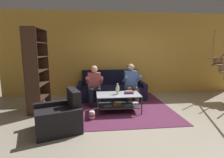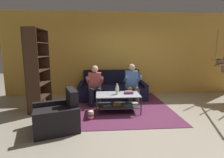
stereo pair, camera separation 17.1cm
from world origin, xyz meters
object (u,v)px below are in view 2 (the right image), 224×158
object	(u,v)px
couch	(112,90)
popcorn_tub	(91,115)
person_seated_left	(95,83)
coffee_table	(118,100)
armchair	(58,116)
vase	(117,89)
book_stack	(129,92)
person_seated_right	(132,82)
bookshelf	(37,77)

from	to	relation	value
couch	popcorn_tub	distance (m)	1.91
person_seated_left	coffee_table	distance (m)	1.01
person_seated_left	armchair	world-z (taller)	person_seated_left
vase	book_stack	size ratio (longest dim) A/B	1.17
person_seated_right	popcorn_tub	size ratio (longest dim) A/B	5.50
bookshelf	armchair	size ratio (longest dim) A/B	2.01
person_seated_left	bookshelf	world-z (taller)	bookshelf
popcorn_tub	couch	bearing A→B (deg)	70.26
couch	coffee_table	size ratio (longest dim) A/B	1.95
vase	armchair	size ratio (longest dim) A/B	0.26
couch	vase	xyz separation A→B (m)	(0.03, -1.32, 0.32)
person_seated_right	bookshelf	distance (m)	2.69
person_seated_left	person_seated_right	distance (m)	1.12
person_seated_left	coffee_table	bearing A→B (deg)	-50.15
bookshelf	armchair	distance (m)	1.59
book_stack	bookshelf	size ratio (longest dim) A/B	0.11
couch	coffee_table	xyz separation A→B (m)	(0.06, -1.32, 0.02)
couch	popcorn_tub	size ratio (longest dim) A/B	10.19
book_stack	popcorn_tub	size ratio (longest dim) A/B	1.11
vase	couch	bearing A→B (deg)	91.24
person_seated_right	coffee_table	distance (m)	0.96
person_seated_left	vase	distance (m)	0.95
couch	person_seated_left	world-z (taller)	person_seated_left
vase	popcorn_tub	bearing A→B (deg)	-144.80
armchair	book_stack	bearing A→B (deg)	30.21
person_seated_left	couch	bearing A→B (deg)	45.97
armchair	popcorn_tub	size ratio (longest dim) A/B	4.96
coffee_table	book_stack	world-z (taller)	book_stack
coffee_table	vase	xyz separation A→B (m)	(-0.03, -0.00, 0.29)
coffee_table	bookshelf	bearing A→B (deg)	171.68
coffee_table	vase	distance (m)	0.30
bookshelf	popcorn_tub	xyz separation A→B (m)	(1.44, -0.79, -0.80)
vase	book_stack	world-z (taller)	vase
couch	person_seated_right	world-z (taller)	person_seated_right
person_seated_right	popcorn_tub	xyz separation A→B (m)	(-1.20, -1.22, -0.53)
armchair	bookshelf	bearing A→B (deg)	122.77
armchair	person_seated_right	bearing A→B (deg)	41.77
popcorn_tub	person_seated_left	bearing A→B (deg)	86.09
couch	coffee_table	world-z (taller)	couch
person_seated_right	vase	world-z (taller)	person_seated_right
bookshelf	armchair	xyz separation A→B (m)	(0.79, -1.23, -0.64)
couch	armchair	bearing A→B (deg)	-120.11
vase	bookshelf	world-z (taller)	bookshelf
popcorn_tub	coffee_table	bearing A→B (deg)	34.19
coffee_table	bookshelf	world-z (taller)	bookshelf
person_seated_right	vase	bearing A→B (deg)	-125.59
person_seated_right	vase	xyz separation A→B (m)	(-0.53, -0.74, -0.04)
popcorn_tub	vase	bearing A→B (deg)	35.20
coffee_table	armchair	world-z (taller)	armchair
person_seated_left	popcorn_tub	distance (m)	1.32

